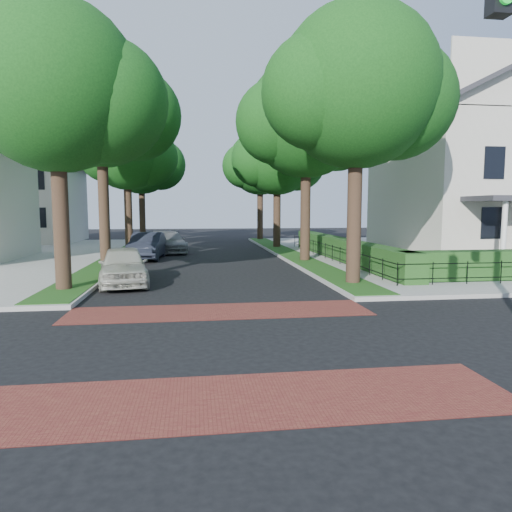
# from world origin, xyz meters

# --- Properties ---
(ground) EXTENTS (120.00, 120.00, 0.00)m
(ground) POSITION_xyz_m (0.00, 0.00, 0.00)
(ground) COLOR black
(ground) RESTS_ON ground
(sidewalk_ne) EXTENTS (30.00, 30.00, 0.15)m
(sidewalk_ne) POSITION_xyz_m (19.50, 19.00, 0.07)
(sidewalk_ne) COLOR gray
(sidewalk_ne) RESTS_ON ground
(crosswalk_far) EXTENTS (9.00, 2.20, 0.01)m
(crosswalk_far) POSITION_xyz_m (0.00, 3.20, 0.01)
(crosswalk_far) COLOR maroon
(crosswalk_far) RESTS_ON ground
(crosswalk_near) EXTENTS (9.00, 2.20, 0.01)m
(crosswalk_near) POSITION_xyz_m (0.00, -3.20, 0.01)
(crosswalk_near) COLOR maroon
(crosswalk_near) RESTS_ON ground
(grass_strip_ne) EXTENTS (1.60, 29.80, 0.02)m
(grass_strip_ne) POSITION_xyz_m (5.40, 19.10, 0.16)
(grass_strip_ne) COLOR #244915
(grass_strip_ne) RESTS_ON sidewalk_ne
(grass_strip_nw) EXTENTS (1.60, 29.80, 0.02)m
(grass_strip_nw) POSITION_xyz_m (-5.40, 19.10, 0.16)
(grass_strip_nw) COLOR #244915
(grass_strip_nw) RESTS_ON sidewalk_nw
(tree_right_near) EXTENTS (7.75, 6.67, 10.66)m
(tree_right_near) POSITION_xyz_m (5.60, 7.24, 7.63)
(tree_right_near) COLOR black
(tree_right_near) RESTS_ON sidewalk_ne
(tree_right_mid) EXTENTS (8.25, 7.09, 11.22)m
(tree_right_mid) POSITION_xyz_m (5.61, 15.25, 7.99)
(tree_right_mid) COLOR black
(tree_right_mid) RESTS_ON sidewalk_ne
(tree_right_far) EXTENTS (7.25, 6.23, 9.74)m
(tree_right_far) POSITION_xyz_m (5.60, 24.22, 6.91)
(tree_right_far) COLOR black
(tree_right_far) RESTS_ON sidewalk_ne
(tree_right_back) EXTENTS (7.50, 6.45, 10.20)m
(tree_right_back) POSITION_xyz_m (5.60, 33.23, 7.27)
(tree_right_back) COLOR black
(tree_right_back) RESTS_ON sidewalk_ne
(tree_left_near) EXTENTS (7.50, 6.45, 10.20)m
(tree_left_near) POSITION_xyz_m (-5.40, 7.23, 7.27)
(tree_left_near) COLOR black
(tree_left_near) RESTS_ON sidewalk_nw
(tree_left_mid) EXTENTS (8.00, 6.88, 11.48)m
(tree_left_mid) POSITION_xyz_m (-5.39, 15.24, 8.34)
(tree_left_mid) COLOR black
(tree_left_mid) RESTS_ON sidewalk_nw
(tree_left_far) EXTENTS (7.00, 6.02, 9.86)m
(tree_left_far) POSITION_xyz_m (-5.40, 24.22, 7.12)
(tree_left_far) COLOR black
(tree_left_far) RESTS_ON sidewalk_nw
(tree_left_back) EXTENTS (7.75, 6.66, 10.44)m
(tree_left_back) POSITION_xyz_m (-5.40, 33.24, 7.41)
(tree_left_back) COLOR black
(tree_left_back) RESTS_ON sidewalk_nw
(hedge_main_road) EXTENTS (1.00, 18.00, 1.20)m
(hedge_main_road) POSITION_xyz_m (7.70, 15.00, 0.75)
(hedge_main_road) COLOR #1F3E15
(hedge_main_road) RESTS_ON sidewalk_ne
(fence_main_road) EXTENTS (0.06, 18.00, 0.90)m
(fence_main_road) POSITION_xyz_m (6.90, 15.00, 0.60)
(fence_main_road) COLOR black
(fence_main_road) RESTS_ON sidewalk_ne
(house_victorian) EXTENTS (13.00, 13.05, 12.48)m
(house_victorian) POSITION_xyz_m (17.51, 15.92, 6.02)
(house_victorian) COLOR beige
(house_victorian) RESTS_ON sidewalk_ne
(house_left_far) EXTENTS (10.00, 9.00, 10.14)m
(house_left_far) POSITION_xyz_m (-15.49, 31.99, 5.04)
(house_left_far) COLOR beige
(house_left_far) RESTS_ON sidewalk_nw
(parked_car_front) EXTENTS (2.56, 4.85, 1.57)m
(parked_car_front) POSITION_xyz_m (-3.60, 8.55, 0.79)
(parked_car_front) COLOR beige
(parked_car_front) RESTS_ON ground
(parked_car_middle) EXTENTS (2.02, 5.04, 1.63)m
(parked_car_middle) POSITION_xyz_m (-3.60, 18.00, 0.81)
(parked_car_middle) COLOR #212532
(parked_car_middle) RESTS_ON ground
(parked_car_rear) EXTENTS (2.90, 5.38, 1.48)m
(parked_car_rear) POSITION_xyz_m (-2.50, 22.06, 0.74)
(parked_car_rear) COLOR slate
(parked_car_rear) RESTS_ON ground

